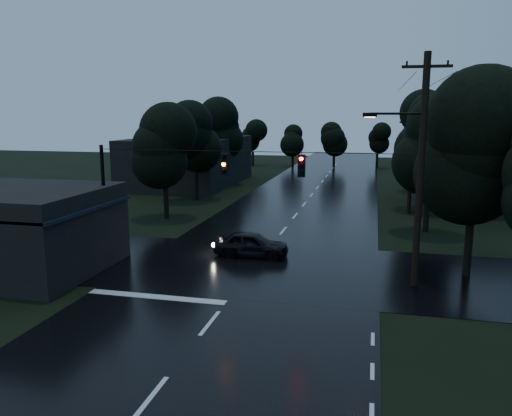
% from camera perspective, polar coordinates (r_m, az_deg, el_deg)
% --- Properties ---
extents(ground, '(160.00, 160.00, 0.00)m').
position_cam_1_polar(ground, '(14.51, -11.99, -20.56)').
color(ground, black).
rests_on(ground, ground).
extents(main_road, '(12.00, 120.00, 0.02)m').
position_cam_1_polar(main_road, '(42.18, 5.54, 0.40)').
color(main_road, black).
rests_on(main_road, ground).
extents(cross_street, '(60.00, 9.00, 0.02)m').
position_cam_1_polar(cross_street, '(24.94, -0.15, -6.77)').
color(cross_street, black).
rests_on(cross_street, ground).
extents(building_far_right, '(10.00, 14.00, 4.40)m').
position_cam_1_polar(building_far_right, '(46.24, 23.78, 3.20)').
color(building_far_right, black).
rests_on(building_far_right, ground).
extents(building_far_left, '(10.00, 16.00, 5.00)m').
position_cam_1_polar(building_far_left, '(54.98, -7.62, 5.37)').
color(building_far_left, black).
rests_on(building_far_left, ground).
extents(utility_pole_main, '(3.50, 0.30, 10.00)m').
position_cam_1_polar(utility_pole_main, '(22.34, 18.09, 4.45)').
color(utility_pole_main, black).
rests_on(utility_pole_main, ground).
extents(utility_pole_far, '(2.00, 0.30, 7.50)m').
position_cam_1_polar(utility_pole_far, '(39.41, 17.32, 4.94)').
color(utility_pole_far, black).
rests_on(utility_pole_far, ground).
extents(anchor_pole_left, '(0.18, 0.18, 6.00)m').
position_cam_1_polar(anchor_pole_left, '(26.08, -16.93, 0.32)').
color(anchor_pole_left, black).
rests_on(anchor_pole_left, ground).
extents(span_signals, '(15.00, 0.37, 1.12)m').
position_cam_1_polar(span_signals, '(22.80, 0.61, 5.05)').
color(span_signals, black).
rests_on(span_signals, ground).
extents(tree_corner_near, '(4.48, 4.48, 9.44)m').
position_cam_1_polar(tree_corner_near, '(24.60, 23.87, 6.31)').
color(tree_corner_near, black).
rests_on(tree_corner_near, ground).
extents(tree_left_a, '(3.92, 3.92, 8.26)m').
position_cam_1_polar(tree_left_a, '(36.26, -10.45, 6.96)').
color(tree_left_a, black).
rests_on(tree_left_a, ground).
extents(tree_left_b, '(4.20, 4.20, 8.85)m').
position_cam_1_polar(tree_left_b, '(43.88, -6.97, 8.15)').
color(tree_left_b, black).
rests_on(tree_left_b, ground).
extents(tree_left_c, '(4.48, 4.48, 9.44)m').
position_cam_1_polar(tree_left_c, '(53.53, -3.86, 9.04)').
color(tree_left_c, black).
rests_on(tree_left_c, ground).
extents(tree_right_a, '(4.20, 4.20, 8.85)m').
position_cam_1_polar(tree_right_a, '(33.38, 19.37, 6.88)').
color(tree_right_a, black).
rests_on(tree_right_a, ground).
extents(tree_right_b, '(4.48, 4.48, 9.44)m').
position_cam_1_polar(tree_right_b, '(41.38, 19.11, 8.03)').
color(tree_right_b, black).
rests_on(tree_right_b, ground).
extents(tree_right_c, '(4.76, 4.76, 10.03)m').
position_cam_1_polar(tree_right_c, '(51.37, 18.72, 8.87)').
color(tree_right_c, black).
rests_on(tree_right_c, ground).
extents(car, '(3.99, 1.68, 1.35)m').
position_cam_1_polar(car, '(26.63, -0.52, -4.13)').
color(car, black).
rests_on(car, ground).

